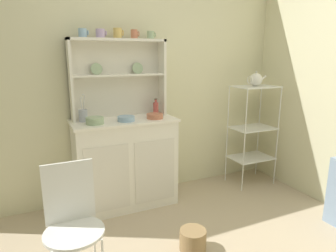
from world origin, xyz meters
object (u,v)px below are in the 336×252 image
hutch_cabinet (125,162)px  bowl_mixing_large (95,121)px  hutch_shelf_unit (118,73)px  utensil_jar (83,115)px  cup_sky_0 (83,33)px  bakers_rack (253,124)px  jam_bottle (156,108)px  floor_basket (193,240)px  wire_chair (72,218)px  porcelain_teapot (256,80)px

hutch_cabinet → bowl_mixing_large: bowl_mixing_large is taller
hutch_shelf_unit → utensil_jar: hutch_shelf_unit is taller
cup_sky_0 → bowl_mixing_large: bearing=-82.3°
hutch_cabinet → bakers_rack: bearing=-3.2°
hutch_shelf_unit → utensil_jar: 0.53m
bowl_mixing_large → bakers_rack: bearing=-0.3°
cup_sky_0 → jam_bottle: bearing=-3.0°
bakers_rack → jam_bottle: bearing=171.4°
floor_basket → cup_sky_0: bearing=118.6°
wire_chair → porcelain_teapot: porcelain_teapot is taller
hutch_cabinet → jam_bottle: size_ratio=5.83×
hutch_shelf_unit → utensil_jar: size_ratio=3.66×
bakers_rack → porcelain_teapot: porcelain_teapot is taller
bakers_rack → wire_chair: 2.31m
bowl_mixing_large → jam_bottle: (0.65, 0.16, 0.04)m
hutch_cabinet → porcelain_teapot: bearing=-3.2°
porcelain_teapot → utensil_jar: bearing=175.0°
hutch_cabinet → cup_sky_0: 1.27m
wire_chair → bowl_mixing_large: 1.04m
bakers_rack → hutch_cabinet: bearing=176.8°
cup_sky_0 → porcelain_teapot: cup_sky_0 is taller
bowl_mixing_large → jam_bottle: 0.67m
hutch_shelf_unit → jam_bottle: bearing=-12.0°
porcelain_teapot → bowl_mixing_large: bearing=179.7°
bowl_mixing_large → utensil_jar: utensil_jar is taller
jam_bottle → cup_sky_0: bearing=177.0°
bowl_mixing_large → utensil_jar: (-0.08, 0.15, 0.03)m
hutch_shelf_unit → cup_sky_0: (-0.32, -0.04, 0.36)m
bakers_rack → bowl_mixing_large: bearing=179.7°
wire_chair → porcelain_teapot: size_ratio=3.65×
utensil_jar → porcelain_teapot: 1.89m
cup_sky_0 → utensil_jar: size_ratio=0.35×
bakers_rack → wire_chair: (-2.12, -0.89, -0.20)m
porcelain_teapot → hutch_shelf_unit: bearing=170.6°
hutch_shelf_unit → wire_chair: hutch_shelf_unit is taller
hutch_cabinet → wire_chair: size_ratio=1.17×
bakers_rack → wire_chair: bearing=-157.1°
hutch_shelf_unit → floor_basket: (0.25, -1.09, -1.23)m
jam_bottle → utensil_jar: size_ratio=0.67×
jam_bottle → porcelain_teapot: 1.17m
hutch_shelf_unit → porcelain_teapot: hutch_shelf_unit is taller
bowl_mixing_large → porcelain_teapot: bearing=-0.3°
floor_basket → jam_bottle: size_ratio=1.23×
bakers_rack → cup_sky_0: bearing=173.5°
wire_chair → utensil_jar: (0.26, 1.06, 0.42)m
hutch_cabinet → utensil_jar: bearing=168.0°
wire_chair → bowl_mixing_large: bowl_mixing_large is taller
floor_basket → cup_sky_0: cup_sky_0 is taller
floor_basket → porcelain_teapot: 1.88m
hutch_shelf_unit → bakers_rack: (1.50, -0.25, -0.60)m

